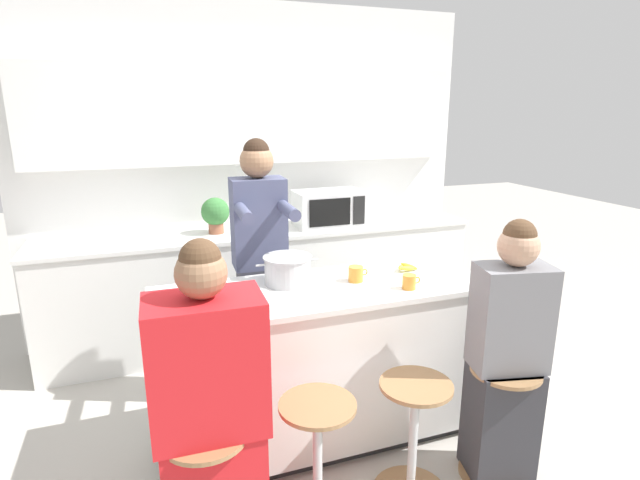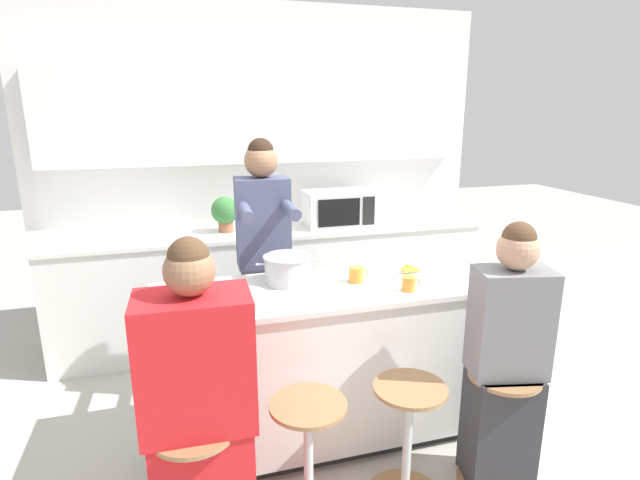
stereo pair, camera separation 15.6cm
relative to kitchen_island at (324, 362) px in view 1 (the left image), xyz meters
name	(u,v)px [view 1 (the left image)]	position (x,y,z in m)	size (l,w,h in m)	color
ground_plane	(324,434)	(0.00, 0.00, -0.47)	(16.00, 16.00, 0.00)	#B2ADA3
wall_back	(254,151)	(0.00, 1.69, 1.07)	(3.73, 0.22, 2.70)	white
back_counter	(266,284)	(0.00, 1.40, 0.00)	(3.46, 0.61, 0.94)	white
kitchen_island	(324,362)	(0.00, 0.00, 0.00)	(1.86, 0.65, 0.94)	black
bar_stool_center_left	(318,461)	(-0.25, -0.59, -0.15)	(0.38, 0.38, 0.63)	#997047
bar_stool_center_right	(413,438)	(0.25, -0.60, -0.15)	(0.38, 0.38, 0.63)	#997047
bar_stool_rightmost	(501,421)	(0.74, -0.63, -0.15)	(0.38, 0.38, 0.63)	#997047
person_cooking	(260,272)	(-0.23, 0.55, 0.40)	(0.35, 0.54, 1.71)	#383842
person_wrapped_blanket	(210,418)	(-0.71, -0.61, 0.20)	(0.46, 0.30, 1.43)	red
person_seated_near	(506,364)	(0.75, -0.61, 0.17)	(0.40, 0.33, 1.39)	#333338
cooking_pot	(287,270)	(-0.17, 0.12, 0.54)	(0.36, 0.27, 0.16)	#B7BABC
fruit_bowl	(248,303)	(-0.46, -0.19, 0.50)	(0.24, 0.24, 0.08)	#B7BABC
coffee_cup_near	(356,274)	(0.20, 0.02, 0.51)	(0.12, 0.08, 0.09)	orange
coffee_cup_far	(409,282)	(0.42, -0.18, 0.50)	(0.11, 0.07, 0.08)	orange
banana_bunch	(406,267)	(0.56, 0.09, 0.48)	(0.15, 0.11, 0.05)	yellow
juice_carton	(190,293)	(-0.72, -0.08, 0.55)	(0.08, 0.08, 0.18)	#7A428E
microwave	(329,208)	(0.54, 1.36, 0.61)	(0.56, 0.34, 0.29)	white
potted_plant	(215,213)	(-0.38, 1.40, 0.62)	(0.22, 0.22, 0.28)	#93563D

